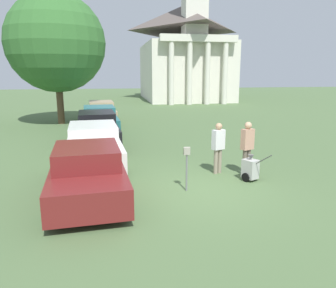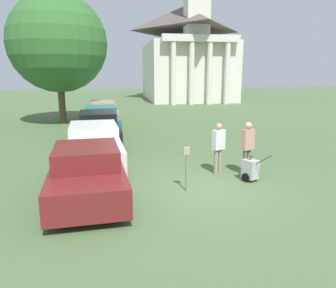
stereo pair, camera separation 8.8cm
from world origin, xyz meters
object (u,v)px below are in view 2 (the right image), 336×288
at_px(parked_car_tan, 103,112).
at_px(parking_meter, 186,161).
at_px(equipment_cart, 250,169).
at_px(parked_car_maroon, 87,172).
at_px(person_worker, 218,145).
at_px(parked_car_black, 98,129).
at_px(person_supervisor, 247,145).
at_px(church, 186,48).
at_px(parked_car_teal, 101,120).
at_px(parked_car_white, 94,145).

bearing_deg(parked_car_tan, parking_meter, -83.06).
xyz_separation_m(parking_meter, equipment_cart, (2.19, 0.55, -0.52)).
distance_m(parked_car_maroon, equipment_cart, 5.00).
bearing_deg(parked_car_maroon, person_worker, 13.12).
xyz_separation_m(parked_car_black, person_supervisor, (5.10, -5.59, 0.30)).
relative_size(parking_meter, church, 0.05).
relative_size(person_supervisor, equipment_cart, 1.79).
xyz_separation_m(parked_car_black, church, (9.71, 25.21, 5.48)).
bearing_deg(person_worker, parking_meter, 22.09).
height_order(parked_car_teal, equipment_cart, parked_car_teal).
distance_m(parked_car_maroon, parking_meter, 2.80).
distance_m(parking_meter, church, 33.14).
distance_m(parked_car_white, equipment_cart, 5.77).
xyz_separation_m(parked_car_teal, person_worker, (4.20, -8.57, 0.28)).
height_order(parked_car_teal, person_worker, person_worker).
bearing_deg(parked_car_white, parking_meter, -55.60).
relative_size(parked_car_maroon, equipment_cart, 4.94).
height_order(parked_car_tan, church, church).
xyz_separation_m(parked_car_white, person_supervisor, (5.10, -2.30, 0.33)).
relative_size(parked_car_maroon, person_supervisor, 2.75).
height_order(parked_car_maroon, person_worker, person_worker).
distance_m(parked_car_maroon, parked_car_tan, 13.81).
height_order(parked_car_white, equipment_cart, parked_car_white).
bearing_deg(person_worker, parked_car_maroon, -6.50).
xyz_separation_m(person_worker, person_supervisor, (0.90, -0.30, 0.04)).
relative_size(parked_car_tan, church, 0.21).
height_order(parked_car_maroon, parked_car_black, parked_car_black).
bearing_deg(parking_meter, parked_car_white, 128.73).
xyz_separation_m(parked_car_tan, person_worker, (4.20, -12.49, 0.31)).
distance_m(parked_car_teal, person_worker, 9.55).
bearing_deg(equipment_cart, church, 54.31).
relative_size(parked_car_black, parked_car_tan, 1.01).
bearing_deg(equipment_cart, parked_car_tan, 83.23).
relative_size(parked_car_black, parked_car_teal, 1.01).
xyz_separation_m(parked_car_maroon, person_supervisor, (5.10, 1.02, 0.35)).
height_order(parked_car_white, parked_car_tan, parked_car_white).
xyz_separation_m(person_supervisor, equipment_cart, (-0.13, -0.62, -0.64)).
bearing_deg(parked_car_teal, person_worker, -68.23).
xyz_separation_m(parked_car_maroon, parked_car_black, (0.00, 6.61, 0.06)).
height_order(parked_car_teal, parking_meter, parked_car_teal).
relative_size(parked_car_tan, person_supervisor, 2.93).
xyz_separation_m(parked_car_white, parked_car_teal, (-0.00, 6.58, 0.01)).
bearing_deg(parked_car_black, parking_meter, -71.96).
relative_size(parked_car_black, church, 0.21).
distance_m(parked_car_black, parking_meter, 7.31).
bearing_deg(parked_car_teal, parked_car_white, -94.33).
bearing_deg(parked_car_maroon, parking_meter, -7.43).
distance_m(parked_car_tan, person_supervisor, 13.78).
height_order(parked_car_tan, person_supervisor, person_supervisor).
height_order(parked_car_maroon, equipment_cart, parked_car_maroon).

